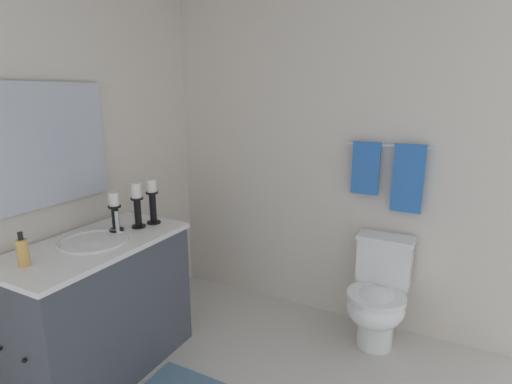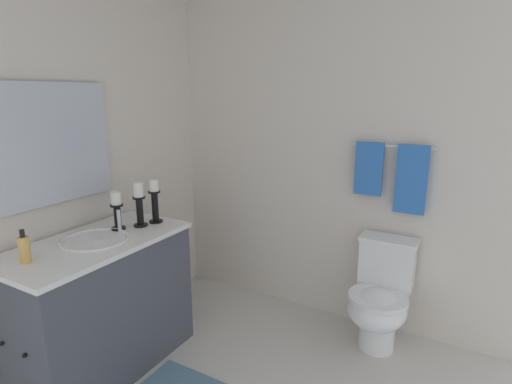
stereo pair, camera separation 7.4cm
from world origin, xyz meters
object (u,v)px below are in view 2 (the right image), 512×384
(vanity_cabinet, at_px, (102,305))
(toilet, at_px, (380,298))
(soap_bottle, at_px, (24,249))
(candle_holder_tall, at_px, (155,200))
(towel_bar, at_px, (392,146))
(candle_holder_short, at_px, (139,203))
(towel_near_vanity, at_px, (369,169))
(candle_holder_mid, at_px, (117,210))
(sink_basin, at_px, (96,246))
(towel_center, at_px, (411,180))
(mirror, at_px, (54,144))

(vanity_cabinet, relative_size, toilet, 1.48)
(vanity_cabinet, distance_m, soap_bottle, 0.64)
(candle_holder_tall, bearing_deg, towel_bar, 32.13)
(candle_holder_short, xyz_separation_m, towel_near_vanity, (1.24, 0.94, 0.19))
(candle_holder_short, bearing_deg, vanity_cabinet, -97.71)
(vanity_cabinet, distance_m, towel_near_vanity, 1.96)
(candle_holder_tall, xyz_separation_m, candle_holder_mid, (-0.11, -0.23, -0.03))
(candle_holder_tall, height_order, soap_bottle, candle_holder_tall)
(sink_basin, relative_size, towel_bar, 0.71)
(candle_holder_mid, distance_m, towel_near_vanity, 1.70)
(candle_holder_short, distance_m, toilet, 1.73)
(toilet, bearing_deg, vanity_cabinet, -144.10)
(towel_near_vanity, xyz_separation_m, towel_center, (0.28, 0.00, -0.05))
(sink_basin, xyz_separation_m, mirror, (-0.28, -0.00, 0.60))
(vanity_cabinet, xyz_separation_m, towel_center, (1.57, 1.27, 0.73))
(mirror, xyz_separation_m, candle_holder_tall, (0.35, 0.44, -0.40))
(candle_holder_mid, bearing_deg, towel_bar, 36.38)
(vanity_cabinet, bearing_deg, candle_holder_mid, 99.13)
(candle_holder_tall, height_order, towel_near_vanity, towel_near_vanity)
(candle_holder_short, xyz_separation_m, towel_center, (1.52, 0.94, 0.14))
(sink_basin, xyz_separation_m, soap_bottle, (-0.04, -0.39, 0.11))
(towel_center, bearing_deg, candle_holder_short, -148.31)
(candle_holder_short, relative_size, towel_center, 0.64)
(candle_holder_short, bearing_deg, candle_holder_tall, 74.46)
(soap_bottle, distance_m, towel_bar, 2.27)
(candle_holder_mid, relative_size, towel_bar, 0.44)
(mirror, distance_m, towel_center, 2.26)
(toilet, bearing_deg, towel_near_vanity, 131.97)
(candle_holder_mid, height_order, toilet, candle_holder_mid)
(mirror, height_order, towel_center, mirror)
(candle_holder_tall, height_order, candle_holder_mid, candle_holder_tall)
(vanity_cabinet, distance_m, towel_center, 2.14)
(towel_center, bearing_deg, soap_bottle, -134.10)
(sink_basin, relative_size, candle_holder_short, 1.36)
(candle_holder_mid, relative_size, towel_center, 0.54)
(vanity_cabinet, bearing_deg, toilet, 35.90)
(vanity_cabinet, bearing_deg, towel_center, 38.96)
(toilet, xyz_separation_m, towel_bar, (-0.04, 0.22, 1.00))
(toilet, xyz_separation_m, towel_center, (0.10, 0.20, 0.79))
(towel_bar, bearing_deg, sink_basin, -137.99)
(towel_bar, bearing_deg, candle_holder_short, -145.26)
(candle_holder_mid, xyz_separation_m, soap_bottle, (-0.01, -0.60, -0.06))
(towel_bar, height_order, towel_center, towel_center)
(candle_holder_mid, bearing_deg, soap_bottle, -90.83)
(vanity_cabinet, distance_m, mirror, 1.03)
(soap_bottle, relative_size, toilet, 0.24)
(candle_holder_tall, bearing_deg, towel_near_vanity, 34.47)
(soap_bottle, bearing_deg, sink_basin, 83.87)
(candle_holder_tall, relative_size, toilet, 0.40)
(soap_bottle, bearing_deg, candle_holder_mid, 89.17)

